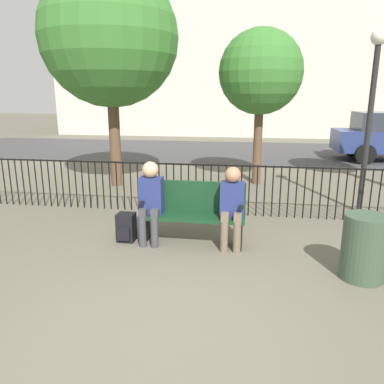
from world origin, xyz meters
The scene contains 11 objects.
ground_plane centered at (0.00, 0.00, 0.00)m, with size 80.00×80.00×0.00m, color #605B4C.
park_bench centered at (0.00, 2.28, 0.49)m, with size 1.55×0.45×0.92m.
seated_person_0 centered at (-0.61, 2.16, 0.70)m, with size 0.34×0.39×1.24m.
seated_person_1 centered at (0.59, 2.16, 0.68)m, with size 0.34×0.39×1.19m.
backpack centered at (-1.01, 2.16, 0.21)m, with size 0.26×0.28×0.43m.
fence_railing centered at (-0.02, 3.70, 0.56)m, with size 9.01×0.03×0.95m.
tree_1 centered at (-2.42, 5.65, 3.42)m, with size 3.12×3.12×5.00m.
tree_2 centered at (0.99, 6.38, 2.68)m, with size 1.99×1.99×3.69m.
lamp_post centered at (2.92, 4.27, 2.20)m, with size 0.28×0.28×3.27m.
street_surface centered at (0.00, 12.00, 0.00)m, with size 24.00×6.00×0.01m.
trash_bin centered at (2.21, 1.44, 0.40)m, with size 0.52×0.52×0.80m.
Camera 1 is at (0.81, -2.99, 2.16)m, focal length 35.00 mm.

